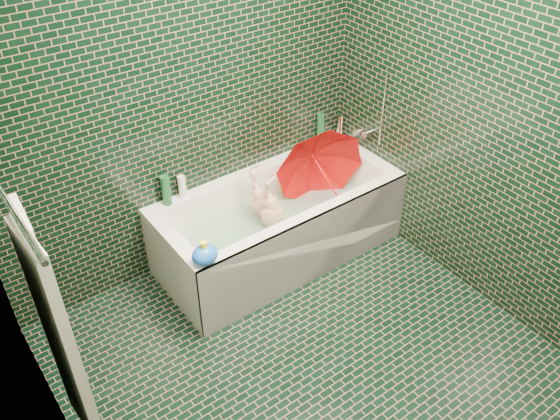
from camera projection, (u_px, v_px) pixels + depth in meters
floor at (320, 377)px, 3.46m from camera, size 2.80×2.80×0.00m
wall_back at (182, 94)px, 3.60m from camera, size 2.80×0.00×2.80m
wall_left at (50, 337)px, 2.09m from camera, size 0.00×2.80×2.80m
wall_right at (509, 124)px, 3.31m from camera, size 0.00×2.80×2.80m
bathtub at (280, 231)px, 4.19m from camera, size 1.70×0.75×0.55m
bath_mat at (279, 236)px, 4.24m from camera, size 1.35×0.47×0.01m
water at (279, 220)px, 4.15m from camera, size 1.48×0.53×0.00m
towel_rail at (17, 219)px, 2.07m from camera, size 0.02×0.58×0.02m
towel at (58, 330)px, 2.41m from camera, size 0.08×0.44×1.12m
faucet at (371, 128)px, 4.24m from camera, size 0.18×0.19×0.55m
child at (273, 222)px, 4.12m from camera, size 0.89×0.32×0.37m
umbrella at (326, 177)px, 4.14m from camera, size 0.92×0.82×0.79m
soap_bottle_a at (338, 139)px, 4.55m from camera, size 0.13×0.13×0.26m
soap_bottle_b at (325, 139)px, 4.54m from camera, size 0.09×0.09×0.19m
soap_bottle_c at (326, 140)px, 4.53m from camera, size 0.14×0.14×0.17m
bottle_right_tall at (320, 128)px, 4.45m from camera, size 0.06×0.06×0.23m
bottle_right_pump at (340, 126)px, 4.50m from camera, size 0.05×0.05×0.19m
bottle_left_tall at (166, 190)px, 3.82m from camera, size 0.07×0.07×0.21m
bottle_left_short at (182, 187)px, 3.90m from camera, size 0.06×0.06×0.16m
rubber_duck at (308, 146)px, 4.39m from camera, size 0.10×0.07×0.08m
bath_toy at (205, 254)px, 3.39m from camera, size 0.17×0.14×0.16m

